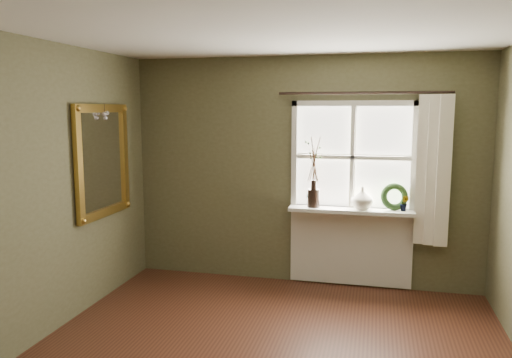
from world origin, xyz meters
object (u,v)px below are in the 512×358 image
object	(u,v)px
wreath	(394,200)
dark_jug	(314,198)
cream_vase	(362,198)
gilt_mirror	(103,160)

from	to	relation	value
wreath	dark_jug	bearing A→B (deg)	169.54
cream_vase	gilt_mirror	bearing A→B (deg)	-162.32
wreath	gilt_mirror	bearing A→B (deg)	-176.60
dark_jug	gilt_mirror	size ratio (longest dim) A/B	0.17
wreath	cream_vase	bearing A→B (deg)	173.65
dark_jug	wreath	size ratio (longest dim) A/B	0.68
dark_jug	wreath	distance (m)	0.87
cream_vase	wreath	xyz separation A→B (m)	(0.34, 0.04, -0.01)
cream_vase	gilt_mirror	world-z (taller)	gilt_mirror
cream_vase	gilt_mirror	xyz separation A→B (m)	(-2.64, -0.84, 0.43)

